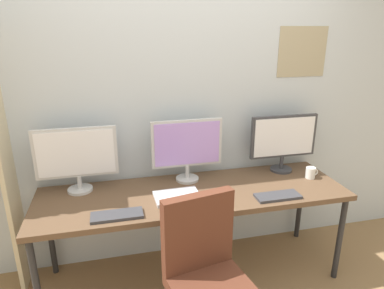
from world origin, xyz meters
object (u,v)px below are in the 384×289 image
desk (194,198)px  monitor_center (187,147)px  monitor_left (76,156)px  keyboard_right (278,196)px  computer_mouse (219,198)px  laptop_closed (177,196)px  keyboard_left (117,215)px  monitor_right (283,140)px  coffee_mug (311,173)px

desk → monitor_center: 0.39m
monitor_left → keyboard_right: (1.37, -0.44, -0.26)m
desk → monitor_left: monitor_left is taller
desk → computer_mouse: bearing=-51.6°
laptop_closed → monitor_center: bearing=62.2°
computer_mouse → keyboard_left: bearing=-175.3°
monitor_right → keyboard_left: 1.47m
monitor_left → computer_mouse: 1.06m
monitor_right → keyboard_right: 0.57m
monitor_right → coffee_mug: (0.16, -0.20, -0.23)m
monitor_left → monitor_center: monitor_center is taller
desk → keyboard_left: bearing=-157.7°
keyboard_left → coffee_mug: size_ratio=3.11×
monitor_center → laptop_closed: size_ratio=1.72×
monitor_right → computer_mouse: 0.82m
keyboard_left → keyboard_right: bearing=0.0°
computer_mouse → coffee_mug: 0.86m
monitor_right → monitor_left: bearing=180.0°
computer_mouse → coffee_mug: bearing=12.8°
monitor_center → coffee_mug: (0.97, -0.20, -0.23)m
monitor_left → monitor_right: 1.63m
monitor_left → computer_mouse: bearing=-22.1°
monitor_center → keyboard_right: (0.56, -0.44, -0.27)m
monitor_right → monitor_center: bearing=180.0°
laptop_closed → coffee_mug: size_ratio=3.02×
monitor_left → keyboard_right: 1.47m
keyboard_right → coffee_mug: coffee_mug is taller
desk → coffee_mug: bearing=1.0°
monitor_left → keyboard_right: bearing=-17.9°
keyboard_right → computer_mouse: (-0.42, 0.06, 0.01)m
keyboard_left → keyboard_right: size_ratio=1.02×
monitor_right → computer_mouse: monitor_right is taller
monitor_right → laptop_closed: monitor_right is taller
monitor_center → monitor_right: bearing=-0.0°
monitor_center → coffee_mug: 1.02m
laptop_closed → keyboard_left: bearing=-161.5°
desk → computer_mouse: computer_mouse is taller
monitor_left → monitor_right: (1.63, -0.00, 0.00)m
monitor_right → keyboard_left: (-1.37, -0.44, -0.26)m
keyboard_left → monitor_center: bearing=38.3°
monitor_center → computer_mouse: bearing=-70.4°
keyboard_left → computer_mouse: computer_mouse is taller
keyboard_right → computer_mouse: computer_mouse is taller
desk → keyboard_right: 0.61m
monitor_right → keyboard_left: monitor_right is taller
desk → keyboard_right: size_ratio=7.03×
keyboard_left → coffee_mug: 1.55m
monitor_left → computer_mouse: monitor_left is taller
desk → monitor_right: 0.90m
monitor_right → desk: bearing=-165.4°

